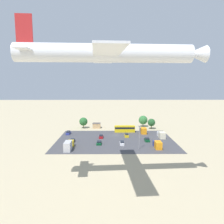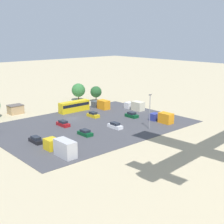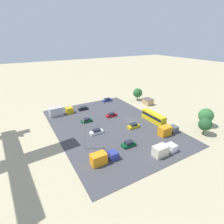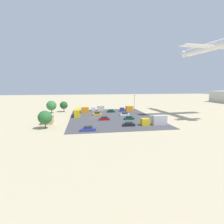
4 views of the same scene
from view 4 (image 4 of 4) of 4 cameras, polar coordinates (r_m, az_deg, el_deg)
The scene contains 20 objects.
ground_plane at distance 78.24m, azimuth -6.53°, elevation -1.86°, with size 400.00×400.00×0.00m, color tan.
parking_lot_surface at distance 79.16m, azimuth -0.05°, elevation -1.65°, with size 51.54×36.98×0.08m.
shed_building at distance 69.45m, azimuth -20.15°, elevation -2.52°, with size 4.46×3.73×2.79m.
bus at distance 83.04m, azimuth -11.28°, elevation -0.04°, with size 10.42×2.54×3.36m.
parked_car_0 at distance 83.68m, azimuth -4.85°, elevation -0.64°, with size 1.83×4.20×1.56m.
parked_car_1 at distance 55.57m, azimuth -7.82°, elevation -5.48°, with size 1.75×4.79×1.58m.
parked_car_2 at distance 82.93m, azimuth 4.18°, elevation -0.73°, with size 1.76×4.39×1.51m.
parked_car_3 at distance 61.90m, azimuth 5.48°, elevation -4.01°, with size 1.72×4.27×1.46m.
parked_car_4 at distance 73.72m, azimuth 5.57°, elevation -1.97°, with size 1.99×4.07×1.44m.
parked_car_5 at distance 92.83m, azimuth -0.38°, elevation 0.32°, with size 2.00×4.06×1.56m.
parked_car_6 at distance 72.18m, azimuth -2.53°, elevation -2.14°, with size 1.82×4.36×1.49m.
parked_truck_0 at distance 99.59m, azimuth -4.43°, elevation 1.25°, with size 2.56×7.24×2.88m.
parked_truck_1 at distance 97.14m, azimuth 5.03°, elevation 1.05°, with size 2.43×7.12×2.88m.
parked_truck_2 at distance 65.25m, azimuth 13.95°, elevation -2.70°, with size 2.46×9.35×3.45m.
parked_truck_3 at distance 92.18m, azimuth -9.53°, elevation 0.58°, with size 2.55×7.09×2.96m.
tree_near_shed at distance 95.49m, azimuth -19.18°, elevation 2.00°, with size 5.04×5.04×6.45m.
tree_apron_mid at distance 61.91m, azimuth -21.05°, elevation -1.67°, with size 4.56×4.56×6.04m.
tree_apron_far at distance 98.36m, azimuth -15.46°, elevation 2.17°, with size 4.15×4.15×5.70m.
light_pole_lot_centre at distance 89.99m, azimuth 7.29°, elevation 2.78°, with size 0.90×0.28×9.16m.
airplane at distance 97.19m, azimuth 29.97°, elevation 18.11°, with size 41.08×34.08×9.58m.
Camera 4 is at (76.84, -3.70, 14.28)m, focal length 28.00 mm.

